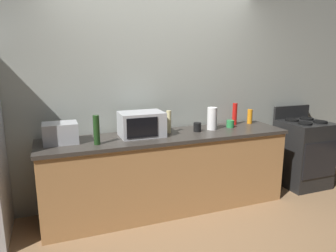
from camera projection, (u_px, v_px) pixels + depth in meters
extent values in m
plane|color=#93704C|center=(181.00, 224.00, 3.36)|extent=(8.00, 8.00, 0.00)
cube|color=#9EA399|center=(156.00, 91.00, 3.80)|extent=(6.40, 0.10, 2.70)
cube|color=#B27F4C|center=(168.00, 174.00, 3.63)|extent=(2.80, 0.60, 0.86)
cube|color=#38332D|center=(168.00, 136.00, 3.53)|extent=(2.84, 0.64, 0.04)
cube|color=black|center=(303.00, 154.00, 4.32)|extent=(0.60, 0.60, 0.90)
cube|color=black|center=(320.00, 160.00, 4.04)|extent=(0.55, 0.02, 0.48)
cube|color=black|center=(292.00, 112.00, 4.46)|extent=(0.60, 0.04, 0.18)
cylinder|color=black|center=(305.00, 123.00, 4.07)|extent=(0.18, 0.18, 0.02)
cylinder|color=black|center=(320.00, 122.00, 4.16)|extent=(0.18, 0.18, 0.02)
cylinder|color=black|center=(292.00, 120.00, 4.28)|extent=(0.18, 0.18, 0.02)
cylinder|color=black|center=(307.00, 119.00, 4.37)|extent=(0.18, 0.18, 0.02)
cube|color=#B7BABF|center=(141.00, 124.00, 3.44)|extent=(0.48, 0.34, 0.27)
cube|color=black|center=(142.00, 128.00, 3.27)|extent=(0.34, 0.01, 0.21)
cube|color=#B7BABF|center=(60.00, 133.00, 3.16)|extent=(0.34, 0.26, 0.21)
cylinder|color=white|center=(212.00, 119.00, 3.75)|extent=(0.12, 0.12, 0.27)
cylinder|color=#1E3F19|center=(97.00, 130.00, 3.10)|extent=(0.06, 0.06, 0.30)
cylinder|color=orange|center=(250.00, 116.00, 4.10)|extent=(0.07, 0.07, 0.19)
cylinder|color=beige|center=(169.00, 122.00, 3.58)|extent=(0.06, 0.06, 0.26)
cylinder|color=red|center=(235.00, 114.00, 4.03)|extent=(0.06, 0.06, 0.28)
cylinder|color=black|center=(197.00, 127.00, 3.67)|extent=(0.09, 0.09, 0.11)
cylinder|color=#2D8C47|center=(230.00, 124.00, 3.89)|extent=(0.09, 0.09, 0.09)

